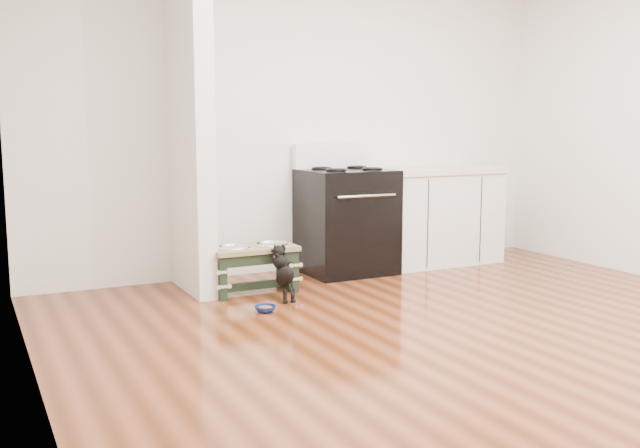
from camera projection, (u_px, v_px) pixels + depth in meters
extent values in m
plane|color=#48200C|center=(480.00, 341.00, 4.37)|extent=(5.00, 5.00, 0.00)
plane|color=silver|center=(304.00, 121.00, 6.39)|extent=(5.00, 0.00, 5.00)
plane|color=silver|center=(31.00, 117.00, 3.07)|extent=(0.00, 5.00, 5.00)
cube|color=silver|center=(190.00, 120.00, 5.51)|extent=(0.15, 0.80, 2.70)
cube|color=black|center=(347.00, 222.00, 6.32)|extent=(0.76, 0.65, 0.92)
cube|color=black|center=(364.00, 233.00, 6.06)|extent=(0.58, 0.02, 0.50)
cylinder|color=silver|center=(367.00, 196.00, 5.98)|extent=(0.56, 0.02, 0.02)
cube|color=white|center=(332.00, 156.00, 6.49)|extent=(0.76, 0.08, 0.22)
torus|color=black|center=(336.00, 170.00, 6.05)|extent=(0.18, 0.18, 0.02)
torus|color=black|center=(373.00, 169.00, 6.22)|extent=(0.18, 0.18, 0.02)
torus|color=black|center=(321.00, 168.00, 6.30)|extent=(0.18, 0.18, 0.02)
torus|color=black|center=(357.00, 167.00, 6.46)|extent=(0.18, 0.18, 0.02)
cube|color=silver|center=(435.00, 218.00, 6.79)|extent=(1.20, 0.60, 0.86)
cube|color=beige|center=(436.00, 170.00, 6.72)|extent=(1.24, 0.64, 0.05)
cube|color=black|center=(451.00, 262.00, 6.61)|extent=(1.20, 0.06, 0.10)
cube|color=black|center=(217.00, 275.00, 5.46)|extent=(0.06, 0.32, 0.33)
cube|color=black|center=(287.00, 268.00, 5.73)|extent=(0.06, 0.32, 0.33)
cube|color=black|center=(260.00, 259.00, 5.45)|extent=(0.54, 0.03, 0.08)
cube|color=black|center=(253.00, 286.00, 5.61)|extent=(0.54, 0.06, 0.06)
cube|color=brown|center=(253.00, 249.00, 5.57)|extent=(0.68, 0.36, 0.04)
cylinder|color=silver|center=(234.00, 250.00, 5.50)|extent=(0.23, 0.23, 0.04)
cylinder|color=silver|center=(271.00, 247.00, 5.64)|extent=(0.23, 0.23, 0.04)
torus|color=silver|center=(233.00, 247.00, 5.50)|extent=(0.26, 0.26, 0.02)
torus|color=silver|center=(271.00, 244.00, 5.64)|extent=(0.26, 0.26, 0.02)
cylinder|color=black|center=(285.00, 296.00, 5.28)|extent=(0.03, 0.03, 0.10)
cylinder|color=black|center=(293.00, 295.00, 5.31)|extent=(0.03, 0.03, 0.10)
sphere|color=black|center=(285.00, 302.00, 5.28)|extent=(0.04, 0.04, 0.04)
sphere|color=black|center=(293.00, 301.00, 5.31)|extent=(0.04, 0.04, 0.04)
ellipsoid|color=black|center=(285.00, 277.00, 5.34)|extent=(0.12, 0.28, 0.24)
sphere|color=black|center=(280.00, 262.00, 5.40)|extent=(0.11, 0.11, 0.11)
sphere|color=black|center=(279.00, 251.00, 5.42)|extent=(0.10, 0.10, 0.10)
sphere|color=black|center=(271.00, 250.00, 5.46)|extent=(0.03, 0.03, 0.03)
sphere|color=black|center=(279.00, 250.00, 5.49)|extent=(0.03, 0.03, 0.03)
cylinder|color=black|center=(291.00, 290.00, 5.25)|extent=(0.02, 0.08, 0.09)
torus|color=#CB3B74|center=(279.00, 257.00, 5.41)|extent=(0.09, 0.06, 0.08)
imported|color=#0C1E54|center=(265.00, 309.00, 5.03)|extent=(0.19, 0.19, 0.05)
cylinder|color=brown|center=(265.00, 308.00, 5.03)|extent=(0.10, 0.10, 0.02)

